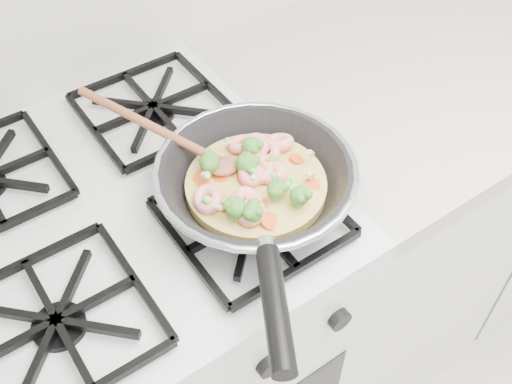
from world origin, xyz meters
TOP-DOWN VIEW (x-y plane):
  - stove at (0.00, 1.70)m, footprint 0.60×0.60m
  - counter_right at (0.80, 1.70)m, footprint 1.00×0.60m
  - skillet at (0.17, 1.58)m, footprint 0.31×0.55m

SIDE VIEW (x-z plane):
  - counter_right at x=0.80m, z-range 0.00..0.90m
  - stove at x=0.00m, z-range 0.00..0.92m
  - skillet at x=0.17m, z-range 0.91..1.00m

